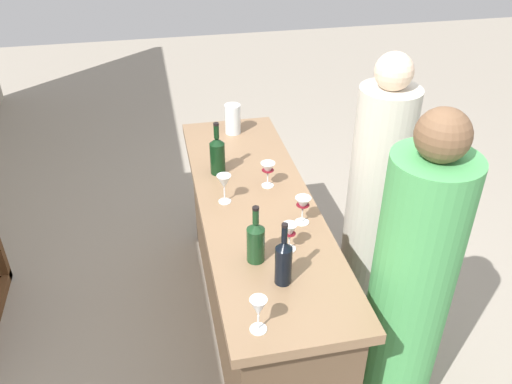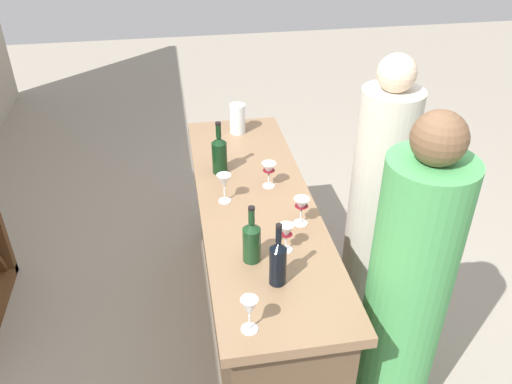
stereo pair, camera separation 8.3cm
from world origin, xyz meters
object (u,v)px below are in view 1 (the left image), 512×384
(wine_bottle_leftmost_near_black, at_px, (284,261))
(wine_glass_near_right, at_px, (290,232))
(wine_glass_far_center, at_px, (258,309))
(water_pitcher, at_px, (233,119))
(wine_glass_near_left, at_px, (303,205))
(wine_glass_near_center, at_px, (268,170))
(wine_glass_far_left, at_px, (224,183))
(person_center_guest, at_px, (409,294))
(wine_bottle_center_dark_green, at_px, (217,154))
(wine_bottle_second_left_olive_green, at_px, (256,240))
(person_left_guest, at_px, (375,202))

(wine_bottle_leftmost_near_black, relative_size, wine_glass_near_right, 2.14)
(wine_bottle_leftmost_near_black, bearing_deg, wine_glass_far_center, 146.86)
(wine_glass_far_center, bearing_deg, water_pitcher, -6.37)
(wine_glass_near_left, bearing_deg, wine_bottle_leftmost_near_black, 153.47)
(wine_glass_near_center, distance_m, wine_glass_far_left, 0.27)
(water_pitcher, height_order, person_center_guest, person_center_guest)
(wine_glass_near_right, relative_size, wine_glass_far_center, 0.90)
(wine_glass_near_right, xyz_separation_m, wine_glass_far_left, (0.43, 0.22, 0.02))
(wine_bottle_center_dark_green, bearing_deg, wine_glass_near_center, -128.79)
(wine_glass_far_left, relative_size, wine_glass_far_center, 1.01)
(wine_glass_near_left, distance_m, wine_glass_far_center, 0.70)
(wine_glass_near_right, bearing_deg, wine_glass_near_center, -2.57)
(wine_glass_near_center, bearing_deg, wine_glass_far_center, 165.24)
(wine_bottle_leftmost_near_black, distance_m, person_center_guest, 0.62)
(wine_glass_near_right, bearing_deg, water_pitcher, 2.36)
(wine_glass_near_center, bearing_deg, wine_glass_far_left, 112.91)
(wine_bottle_second_left_olive_green, relative_size, wine_glass_near_center, 1.99)
(wine_glass_far_center, distance_m, person_left_guest, 1.29)
(wine_bottle_leftmost_near_black, distance_m, wine_glass_far_center, 0.28)
(wine_glass_near_center, bearing_deg, person_left_guest, -94.43)
(wine_glass_far_center, relative_size, person_left_guest, 0.10)
(wine_glass_near_left, relative_size, person_left_guest, 0.09)
(wine_bottle_second_left_olive_green, xyz_separation_m, wine_glass_near_center, (0.58, -0.18, -0.01))
(wine_glass_far_left, distance_m, person_center_guest, 1.01)
(wine_bottle_second_left_olive_green, distance_m, wine_glass_near_right, 0.16)
(wine_glass_near_right, height_order, wine_glass_far_left, wine_glass_far_left)
(person_center_guest, bearing_deg, wine_glass_near_left, -32.55)
(person_center_guest, bearing_deg, wine_glass_near_center, -43.33)
(wine_bottle_leftmost_near_black, bearing_deg, wine_bottle_second_left_olive_green, 26.89)
(wine_bottle_leftmost_near_black, xyz_separation_m, person_left_guest, (0.69, -0.71, -0.27))
(wine_glass_far_left, bearing_deg, wine_glass_far_center, 179.37)
(wine_glass_near_left, xyz_separation_m, wine_glass_near_right, (-0.18, 0.11, -0.00))
(person_left_guest, distance_m, person_center_guest, 0.74)
(wine_glass_near_left, bearing_deg, person_center_guest, -138.49)
(wine_glass_far_center, height_order, water_pitcher, water_pitcher)
(water_pitcher, height_order, person_left_guest, person_left_guest)
(wine_glass_far_left, distance_m, wine_glass_far_center, 0.86)
(wine_bottle_second_left_olive_green, relative_size, wine_bottle_center_dark_green, 0.92)
(wine_glass_near_center, bearing_deg, person_center_guest, -149.26)
(wine_glass_far_center, bearing_deg, wine_glass_near_right, -28.16)
(wine_bottle_leftmost_near_black, xyz_separation_m, wine_glass_near_right, (0.20, -0.08, -0.02))
(wine_bottle_second_left_olive_green, bearing_deg, wine_glass_near_center, -17.68)
(wine_bottle_center_dark_green, bearing_deg, person_center_guest, -144.15)
(wine_bottle_second_left_olive_green, bearing_deg, water_pitcher, -5.09)
(wine_bottle_second_left_olive_green, distance_m, water_pitcher, 1.24)
(person_center_guest, bearing_deg, wine_bottle_center_dark_green, -38.21)
(wine_bottle_center_dark_green, relative_size, person_center_guest, 0.18)
(wine_bottle_second_left_olive_green, relative_size, wine_glass_far_left, 1.78)
(wine_glass_near_center, bearing_deg, wine_glass_near_left, -166.08)
(wine_glass_near_center, relative_size, person_left_guest, 0.09)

